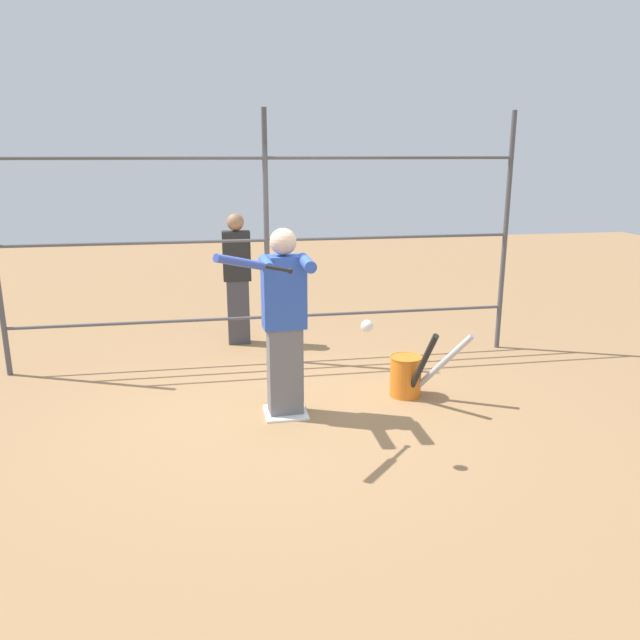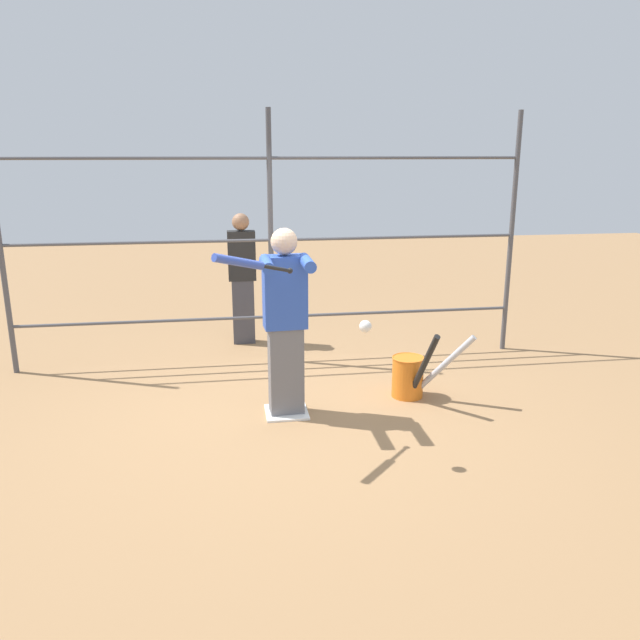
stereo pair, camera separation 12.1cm
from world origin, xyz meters
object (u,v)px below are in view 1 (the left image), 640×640
at_px(bystander_behind_fence, 237,277).
at_px(batter, 284,317).
at_px(bat_bucket, 409,374).
at_px(baseball_bat_swinging, 247,263).
at_px(softball_in_flight, 367,326).

bearing_deg(bystander_behind_fence, batter, 97.53).
relative_size(batter, bystander_behind_fence, 1.05).
xyz_separation_m(batter, bat_bucket, (-1.28, -0.23, -0.72)).
distance_m(baseball_bat_swinging, bystander_behind_fence, 3.20).
bearing_deg(batter, bat_bucket, -169.75).
distance_m(batter, bat_bucket, 1.48).
distance_m(softball_in_flight, bystander_behind_fence, 3.47).
relative_size(softball_in_flight, bystander_behind_fence, 0.06).
bearing_deg(batter, baseball_bat_swinging, 63.43).
relative_size(baseball_bat_swinging, softball_in_flight, 6.79).
xyz_separation_m(softball_in_flight, bystander_behind_fence, (0.84, -3.36, -0.24)).
height_order(softball_in_flight, bystander_behind_fence, bystander_behind_fence).
bearing_deg(batter, bystander_behind_fence, -82.47).
distance_m(batter, baseball_bat_swinging, 1.04).
bearing_deg(softball_in_flight, batter, -61.91).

